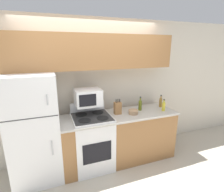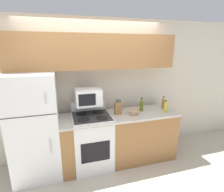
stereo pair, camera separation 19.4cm
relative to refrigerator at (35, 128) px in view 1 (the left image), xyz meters
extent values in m
plane|color=beige|center=(1.03, -0.36, -0.85)|extent=(12.00, 12.00, 0.00)
cube|color=beige|center=(1.03, 0.39, 0.43)|extent=(8.00, 0.05, 2.55)
cube|color=#9E6B3D|center=(1.39, -0.05, -0.40)|extent=(2.06, 0.62, 0.88)
cube|color=#BCB7AD|center=(1.39, -0.07, 0.05)|extent=(2.06, 0.66, 0.03)
cube|color=white|center=(0.00, 0.00, 0.00)|extent=(0.72, 0.72, 1.69)
cube|color=#383838|center=(0.00, -0.36, 0.30)|extent=(0.70, 0.01, 0.01)
cylinder|color=#B7B7BC|center=(0.23, -0.37, 0.54)|extent=(0.02, 0.02, 0.14)
cylinder|color=#B7B7BC|center=(0.23, -0.37, -0.17)|extent=(0.02, 0.02, 0.22)
cube|color=#9E6B3D|center=(1.03, 0.19, 1.13)|extent=(2.77, 0.36, 0.57)
cube|color=white|center=(0.88, -0.06, -0.37)|extent=(0.64, 0.62, 0.94)
cube|color=black|center=(0.88, -0.38, -0.39)|extent=(0.46, 0.01, 0.34)
cube|color=#2D2D2D|center=(0.88, -0.06, 0.09)|extent=(0.61, 0.60, 0.01)
cube|color=white|center=(0.88, 0.24, 0.18)|extent=(0.61, 0.06, 0.16)
cylinder|color=black|center=(0.74, -0.20, 0.10)|extent=(0.19, 0.19, 0.01)
cylinder|color=black|center=(1.03, -0.20, 0.10)|extent=(0.19, 0.19, 0.01)
cylinder|color=black|center=(0.74, 0.08, 0.10)|extent=(0.19, 0.19, 0.01)
cylinder|color=black|center=(1.03, 0.08, 0.10)|extent=(0.19, 0.19, 0.01)
cube|color=white|center=(0.86, 0.06, 0.40)|extent=(0.42, 0.37, 0.27)
cube|color=black|center=(0.81, -0.13, 0.40)|extent=(0.27, 0.01, 0.19)
cube|color=#9E6B3D|center=(1.36, -0.03, 0.17)|extent=(0.12, 0.09, 0.21)
cylinder|color=black|center=(1.33, -0.04, 0.31)|extent=(0.01, 0.01, 0.06)
cylinder|color=black|center=(1.36, -0.04, 0.31)|extent=(0.01, 0.01, 0.06)
cylinder|color=black|center=(1.39, -0.04, 0.31)|extent=(0.01, 0.01, 0.06)
cylinder|color=tan|center=(1.62, -0.13, 0.10)|extent=(0.17, 0.17, 0.07)
torus|color=tan|center=(1.62, -0.13, 0.13)|extent=(0.18, 0.18, 0.01)
cylinder|color=#5B6619|center=(1.82, 0.00, 0.16)|extent=(0.06, 0.06, 0.18)
cylinder|color=#5B6619|center=(1.82, 0.00, 0.28)|extent=(0.03, 0.03, 0.06)
cylinder|color=black|center=(1.82, 0.00, 0.32)|extent=(0.03, 0.03, 0.02)
cylinder|color=gold|center=(2.21, -0.18, 0.14)|extent=(0.06, 0.06, 0.15)
cylinder|color=gold|center=(2.21, -0.18, 0.25)|extent=(0.03, 0.03, 0.05)
cylinder|color=black|center=(2.21, -0.18, 0.28)|extent=(0.03, 0.03, 0.02)
cylinder|color=olive|center=(2.30, 0.03, 0.15)|extent=(0.06, 0.06, 0.17)
cylinder|color=olive|center=(2.30, 0.03, 0.26)|extent=(0.03, 0.03, 0.05)
cylinder|color=black|center=(2.30, 0.03, 0.30)|extent=(0.03, 0.03, 0.02)
camera|label=1|loc=(0.26, -2.70, 1.19)|focal=28.00mm
camera|label=2|loc=(0.45, -2.76, 1.19)|focal=28.00mm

